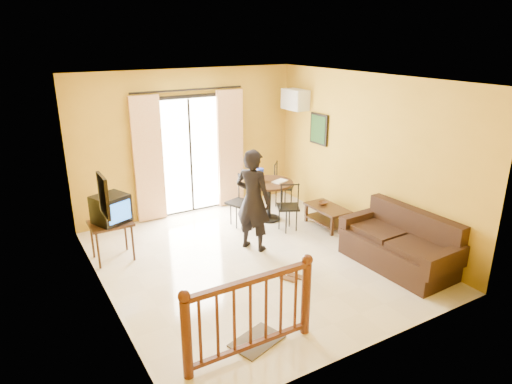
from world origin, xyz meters
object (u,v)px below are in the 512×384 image
television (111,209)px  standing_person (253,200)px  coffee_table (327,213)px  dining_table (269,190)px  sofa (400,246)px

television → standing_person: standing_person is taller
coffee_table → standing_person: size_ratio=0.51×
dining_table → standing_person: standing_person is taller
sofa → standing_person: bearing=132.5°
dining_table → sofa: sofa is taller
sofa → dining_table: bearing=104.2°
sofa → television: bearing=144.5°
television → coffee_table: television is taller
coffee_table → standing_person: bearing=-176.7°
standing_person → sofa: bearing=-165.5°
coffee_table → standing_person: (-1.64, -0.09, 0.60)m
coffee_table → standing_person: standing_person is taller
dining_table → coffee_table: 1.17m
dining_table → sofa: size_ratio=0.49×
television → coffee_table: 3.83m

